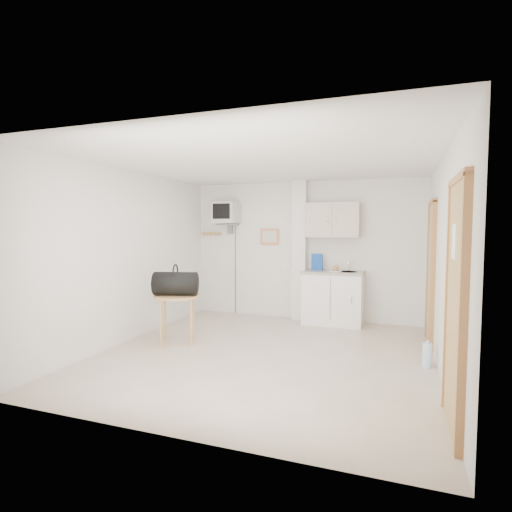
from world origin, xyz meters
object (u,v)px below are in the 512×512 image
(crt_television, at_px, (226,213))
(round_table, at_px, (177,301))
(duffel_bag, at_px, (176,283))
(water_bottle, at_px, (427,355))

(crt_television, relative_size, round_table, 3.09)
(crt_television, distance_m, duffel_bag, 2.24)
(duffel_bag, bearing_deg, water_bottle, -12.97)
(round_table, distance_m, water_bottle, 3.38)
(crt_television, distance_m, water_bottle, 4.29)
(crt_television, distance_m, round_table, 2.35)
(round_table, height_order, water_bottle, round_table)
(round_table, xyz_separation_m, duffel_bag, (-0.01, -0.03, 0.26))
(crt_television, bearing_deg, water_bottle, -28.30)
(crt_television, xyz_separation_m, round_table, (0.08, -1.94, -1.33))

